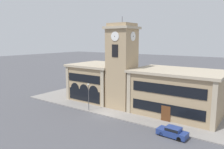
% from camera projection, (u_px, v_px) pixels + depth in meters
% --- Properties ---
extents(ground_plane, '(300.00, 300.00, 0.00)m').
position_uv_depth(ground_plane, '(103.00, 116.00, 37.41)').
color(ground_plane, '#4C4C51').
extents(sidewalk_kerb, '(42.00, 15.43, 0.15)m').
position_uv_depth(sidewalk_kerb, '(127.00, 105.00, 43.62)').
color(sidewalk_kerb, gray).
rests_on(sidewalk_kerb, ground_plane).
extents(clock_tower, '(5.21, 5.21, 17.06)m').
position_uv_depth(clock_tower, '(122.00, 66.00, 40.80)').
color(clock_tower, tan).
rests_on(clock_tower, ground_plane).
extents(town_hall_left_wing, '(10.81, 10.62, 7.75)m').
position_uv_depth(town_hall_left_wing, '(99.00, 81.00, 47.94)').
color(town_hall_left_wing, tan).
rests_on(town_hall_left_wing, ground_plane).
extents(town_hall_right_wing, '(15.14, 10.62, 7.74)m').
position_uv_depth(town_hall_right_wing, '(177.00, 92.00, 38.02)').
color(town_hall_right_wing, tan).
rests_on(town_hall_right_wing, ground_plane).
extents(parked_car_near, '(4.12, 1.95, 1.40)m').
position_uv_depth(parked_car_near, '(173.00, 132.00, 29.16)').
color(parked_car_near, navy).
rests_on(parked_car_near, ground_plane).
extents(street_lamp, '(0.36, 0.36, 4.97)m').
position_uv_depth(street_lamp, '(89.00, 92.00, 39.46)').
color(street_lamp, '#4C4C51').
rests_on(street_lamp, sidewalk_kerb).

